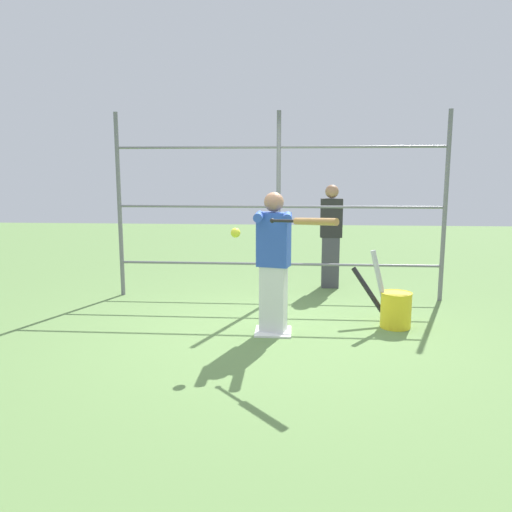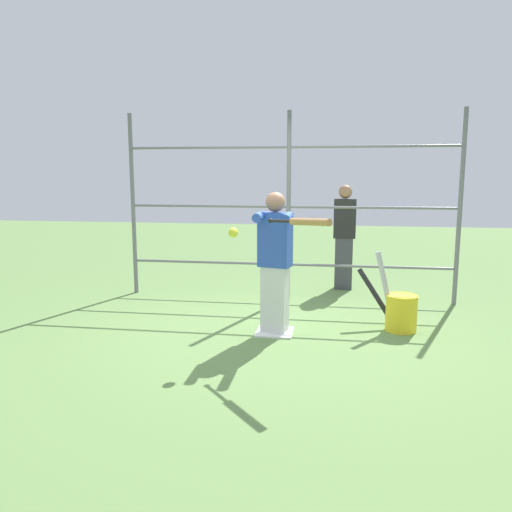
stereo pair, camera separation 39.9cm
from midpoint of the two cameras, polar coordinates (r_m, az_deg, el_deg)
ground_plane at (r=5.61m, az=4.20°, el=-8.77°), size 24.00×24.00×0.00m
home_plate at (r=5.60m, az=4.20°, el=-8.68°), size 0.40×0.40×0.02m
fence_backstop at (r=6.94m, az=5.39°, el=5.61°), size 4.58×0.06×2.59m
batter at (r=5.39m, az=4.29°, el=-0.31°), size 0.39×0.59×1.55m
baseball_bat_swinging at (r=4.54m, az=8.08°, el=3.89°), size 0.63×0.67×0.11m
softball_in_flight at (r=4.87m, az=-0.28°, el=2.69°), size 0.10×0.10×0.10m
bat_bucket at (r=5.90m, az=17.94°, el=-5.97°), size 0.67×0.52×0.89m
bystander_behind_fence at (r=7.69m, az=11.52°, el=2.31°), size 0.33×0.20×1.58m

